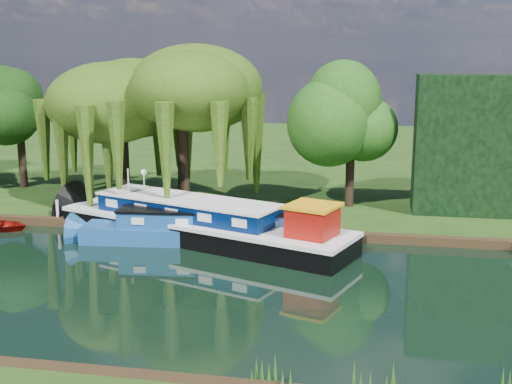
# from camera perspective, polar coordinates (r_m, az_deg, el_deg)

# --- Properties ---
(ground) EXTENTS (120.00, 120.00, 0.00)m
(ground) POSITION_cam_1_polar(r_m,az_deg,el_deg) (29.66, -17.74, -7.32)
(ground) COLOR black
(far_bank) EXTENTS (120.00, 52.00, 0.45)m
(far_bank) POSITION_cam_1_polar(r_m,az_deg,el_deg) (60.81, -2.60, 3.34)
(far_bank) COLOR #16370F
(far_bank) RESTS_ON ground
(dutch_barge) EXTENTS (16.88, 9.19, 3.50)m
(dutch_barge) POSITION_cam_1_polar(r_m,az_deg,el_deg) (33.73, -4.66, -2.86)
(dutch_barge) COLOR black
(dutch_barge) RESTS_ON ground
(narrowboat) EXTENTS (13.16, 3.34, 1.90)m
(narrowboat) POSITION_cam_1_polar(r_m,az_deg,el_deg) (33.27, -4.37, -3.41)
(narrowboat) COLOR navy
(narrowboat) RESTS_ON ground
(willow_left) EXTENTS (6.98, 6.98, 8.36)m
(willow_left) POSITION_cam_1_polar(r_m,az_deg,el_deg) (41.31, -11.90, 7.68)
(willow_left) COLOR black
(willow_left) RESTS_ON far_bank
(willow_right) EXTENTS (7.26, 7.26, 8.84)m
(willow_right) POSITION_cam_1_polar(r_m,az_deg,el_deg) (38.24, -6.60, 8.07)
(willow_right) COLOR black
(willow_right) RESTS_ON far_bank
(tree_far_mid) EXTENTS (4.68, 4.68, 7.65)m
(tree_far_mid) POSITION_cam_1_polar(r_m,az_deg,el_deg) (47.16, -20.36, 6.75)
(tree_far_mid) COLOR black
(tree_far_mid) RESTS_ON far_bank
(tree_far_right) EXTENTS (4.61, 4.61, 7.54)m
(tree_far_right) POSITION_cam_1_polar(r_m,az_deg,el_deg) (38.91, 8.49, 6.24)
(tree_far_right) COLOR black
(tree_far_right) RESTS_ON far_bank
(conifer_hedge) EXTENTS (6.00, 3.00, 8.00)m
(conifer_hedge) POSITION_cam_1_polar(r_m,az_deg,el_deg) (39.21, 18.29, 4.03)
(conifer_hedge) COLOR black
(conifer_hedge) RESTS_ON far_bank
(lamppost) EXTENTS (0.36, 0.36, 2.56)m
(lamppost) POSITION_cam_1_polar(r_m,az_deg,el_deg) (38.08, -9.91, 1.15)
(lamppost) COLOR silver
(lamppost) RESTS_ON far_bank
(mooring_posts) EXTENTS (19.16, 0.16, 1.00)m
(mooring_posts) POSITION_cam_1_polar(r_m,az_deg,el_deg) (36.86, -12.42, -1.67)
(mooring_posts) COLOR silver
(mooring_posts) RESTS_ON far_bank
(reeds_near) EXTENTS (33.70, 1.50, 1.10)m
(reeds_near) POSITION_cam_1_polar(r_m,az_deg,el_deg) (20.38, -10.48, -14.46)
(reeds_near) COLOR #1F4B14
(reeds_near) RESTS_ON ground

